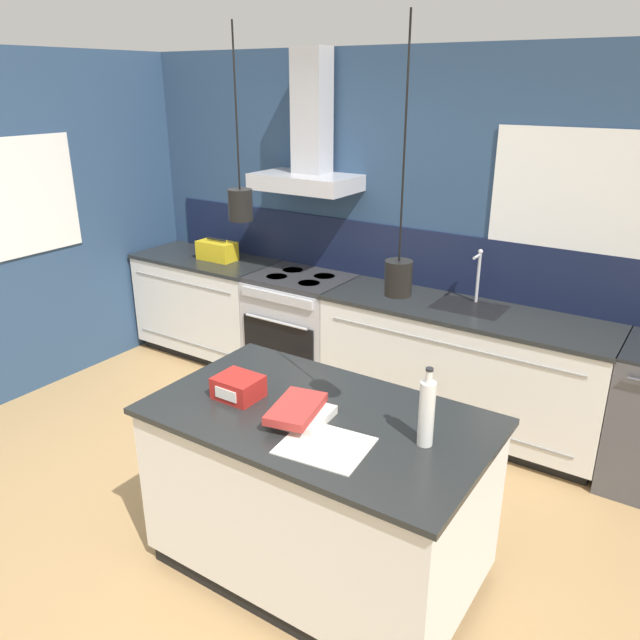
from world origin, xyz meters
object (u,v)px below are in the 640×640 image
Objects in this scene: bottle_on_island at (427,412)px; yellow_toolbox at (217,251)px; book_stack at (299,412)px; oven_range at (301,329)px; red_supply_box at (238,387)px.

bottle_on_island is 1.06× the size of yellow_toolbox.
yellow_toolbox reaches higher than book_stack.
oven_range is 2.59m from bottle_on_island.
red_supply_box is 0.64× the size of yellow_toolbox.
bottle_on_island is at bearing -31.98° from yellow_toolbox.
yellow_toolbox reaches higher than red_supply_box.
oven_range is 2.10m from red_supply_box.
oven_range is at bearing 137.40° from bottle_on_island.
yellow_toolbox is at bearing 139.70° from book_stack.
book_stack is 2.85m from yellow_toolbox.
oven_range is 1.03m from yellow_toolbox.
oven_range is 2.55× the size of book_stack.
oven_range is 2.52× the size of bottle_on_island.
book_stack is at bearing -54.97° from oven_range.
red_supply_box is at bearing -173.01° from bottle_on_island.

